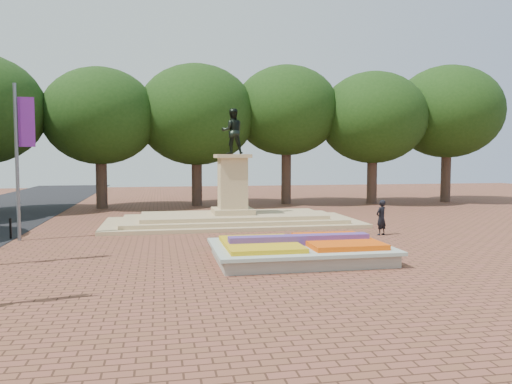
% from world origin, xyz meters
% --- Properties ---
extents(ground, '(90.00, 90.00, 0.00)m').
position_xyz_m(ground, '(0.00, 0.00, 0.00)').
color(ground, brown).
rests_on(ground, ground).
extents(flower_bed, '(6.30, 4.30, 0.91)m').
position_xyz_m(flower_bed, '(1.03, -2.00, 0.38)').
color(flower_bed, gray).
rests_on(flower_bed, ground).
extents(monument, '(14.00, 6.00, 6.40)m').
position_xyz_m(monument, '(0.00, 8.00, 0.88)').
color(monument, tan).
rests_on(monument, ground).
extents(tree_row_back, '(44.80, 8.80, 10.43)m').
position_xyz_m(tree_row_back, '(2.33, 18.00, 6.67)').
color(tree_row_back, '#39291F').
rests_on(tree_row_back, ground).
extents(pedestrian, '(0.74, 0.65, 1.70)m').
position_xyz_m(pedestrian, '(6.45, 2.85, 0.85)').
color(pedestrian, black).
rests_on(pedestrian, ground).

